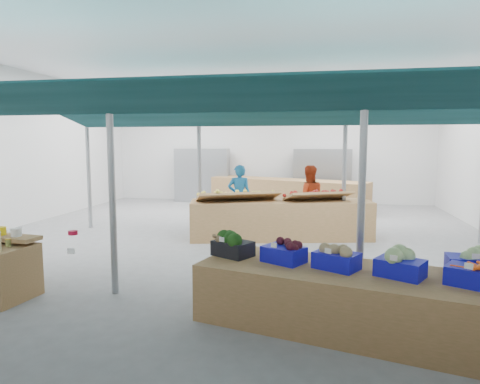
{
  "coord_description": "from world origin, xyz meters",
  "views": [
    {
      "loc": [
        1.98,
        -9.7,
        2.21
      ],
      "look_at": [
        0.43,
        -1.6,
        1.28
      ],
      "focal_mm": 32.0,
      "sensor_mm": 36.0,
      "label": 1
    }
  ],
  "objects_px": {
    "veg_counter": "(353,300)",
    "vendor_right": "(308,198)",
    "fruit_counter": "(281,220)",
    "vendor_left": "(239,196)"
  },
  "relations": [
    {
      "from": "veg_counter",
      "to": "vendor_right",
      "type": "xyz_separation_m",
      "value": [
        -0.71,
        5.87,
        0.47
      ]
    },
    {
      "from": "fruit_counter",
      "to": "vendor_right",
      "type": "relative_size",
      "value": 2.5
    },
    {
      "from": "veg_counter",
      "to": "vendor_right",
      "type": "distance_m",
      "value": 5.93
    },
    {
      "from": "veg_counter",
      "to": "fruit_counter",
      "type": "distance_m",
      "value": 4.95
    },
    {
      "from": "fruit_counter",
      "to": "vendor_right",
      "type": "xyz_separation_m",
      "value": [
        0.6,
        1.1,
        0.39
      ]
    },
    {
      "from": "fruit_counter",
      "to": "vendor_right",
      "type": "bearing_deg",
      "value": 48.86
    },
    {
      "from": "fruit_counter",
      "to": "vendor_left",
      "type": "distance_m",
      "value": 1.67
    },
    {
      "from": "veg_counter",
      "to": "fruit_counter",
      "type": "xyz_separation_m",
      "value": [
        -1.31,
        4.77,
        0.09
      ]
    },
    {
      "from": "veg_counter",
      "to": "fruit_counter",
      "type": "relative_size",
      "value": 0.89
    },
    {
      "from": "veg_counter",
      "to": "fruit_counter",
      "type": "bearing_deg",
      "value": 119.91
    }
  ]
}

